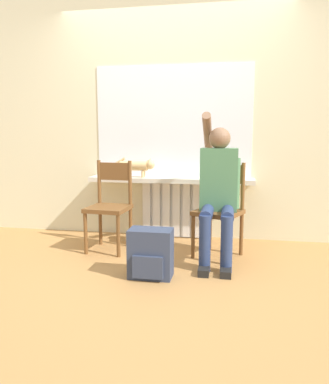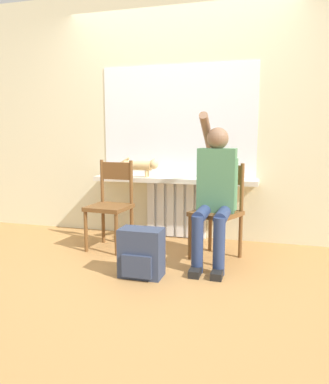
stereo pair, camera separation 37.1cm
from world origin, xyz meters
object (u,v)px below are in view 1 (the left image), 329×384
(person, at_px, (218,188))
(cat, at_px, (137,166))
(chair_right, at_px, (220,209))
(chair_left, at_px, (110,205))
(backpack, at_px, (151,254))

(person, relative_size, cat, 2.57)
(chair_right, height_order, person, person)
(chair_left, relative_size, backpack, 2.23)
(chair_right, relative_size, person, 0.66)
(chair_left, relative_size, person, 0.66)
(chair_left, relative_size, cat, 1.70)
(chair_right, relative_size, backpack, 2.23)
(backpack, bearing_deg, person, 47.01)
(chair_right, height_order, cat, cat)
(chair_right, xyz_separation_m, cat, (-0.92, 0.45, 0.36))
(chair_left, bearing_deg, person, -1.44)
(person, bearing_deg, cat, 148.03)
(chair_left, distance_m, backpack, 0.91)
(chair_left, bearing_deg, cat, 73.88)
(chair_left, bearing_deg, backpack, -45.20)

